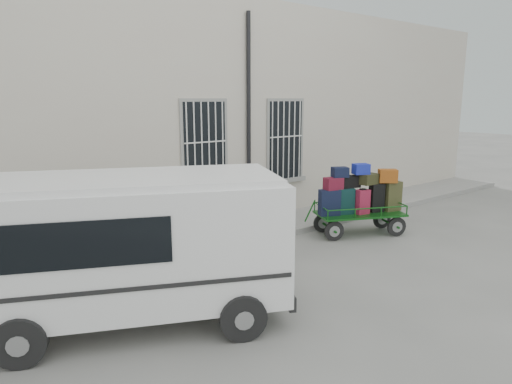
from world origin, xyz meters
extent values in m
plane|color=slate|center=(0.00, 0.00, 0.00)|extent=(80.00, 80.00, 0.00)
cube|color=beige|center=(0.00, 5.50, 3.00)|extent=(24.00, 5.00, 6.00)
cylinder|color=black|center=(0.95, 2.92, 2.80)|extent=(0.11, 0.11, 5.60)
cube|color=black|center=(-0.40, 2.98, 2.25)|extent=(1.20, 0.08, 2.20)
cube|color=gray|center=(-0.40, 2.96, 1.09)|extent=(1.45, 0.22, 0.12)
cube|color=black|center=(2.30, 2.98, 2.25)|extent=(1.20, 0.08, 2.20)
cube|color=gray|center=(2.30, 2.96, 1.09)|extent=(1.45, 0.22, 0.12)
cube|color=gray|center=(0.00, 2.20, 0.07)|extent=(24.00, 1.70, 0.15)
cylinder|color=black|center=(1.69, 0.45, 0.25)|extent=(0.48, 0.26, 0.50)
cylinder|color=gray|center=(1.69, 0.45, 0.25)|extent=(0.29, 0.20, 0.27)
cylinder|color=black|center=(2.01, 1.14, 0.25)|extent=(0.48, 0.26, 0.50)
cylinder|color=gray|center=(2.01, 1.14, 0.25)|extent=(0.29, 0.20, 0.27)
cylinder|color=black|center=(3.22, -0.26, 0.25)|extent=(0.48, 0.26, 0.50)
cylinder|color=gray|center=(3.22, -0.26, 0.25)|extent=(0.29, 0.20, 0.27)
cylinder|color=black|center=(3.54, 0.43, 0.25)|extent=(0.48, 0.26, 0.50)
cylinder|color=gray|center=(3.54, 0.43, 0.25)|extent=(0.29, 0.20, 0.27)
cube|color=#114C14|center=(2.62, 0.44, 0.55)|extent=(2.40, 1.82, 0.05)
cylinder|color=#114C14|center=(1.40, 1.00, 0.70)|extent=(0.28, 0.16, 0.56)
cube|color=black|center=(1.82, 0.75, 0.89)|extent=(0.58, 0.47, 0.64)
cube|color=black|center=(1.82, 0.75, 1.23)|extent=(0.24, 0.21, 0.03)
cube|color=#0C2A2C|center=(2.22, 0.62, 0.90)|extent=(0.54, 0.42, 0.65)
cube|color=black|center=(2.22, 0.62, 1.24)|extent=(0.23, 0.20, 0.03)
cube|color=maroon|center=(2.57, 0.34, 0.88)|extent=(0.38, 0.27, 0.62)
cube|color=black|center=(2.57, 0.34, 1.20)|extent=(0.17, 0.15, 0.03)
cube|color=black|center=(3.03, 0.26, 0.94)|extent=(0.41, 0.33, 0.73)
cube|color=black|center=(3.03, 0.26, 1.32)|extent=(0.18, 0.16, 0.03)
cube|color=#312D18|center=(3.45, 0.09, 0.95)|extent=(0.50, 0.35, 0.76)
cube|color=black|center=(3.45, 0.09, 1.35)|extent=(0.22, 0.19, 0.03)
cube|color=maroon|center=(1.93, 0.75, 1.36)|extent=(0.50, 0.39, 0.30)
cube|color=black|center=(2.40, 0.65, 1.37)|extent=(0.60, 0.43, 0.30)
cube|color=black|center=(2.80, 0.35, 1.44)|extent=(0.50, 0.30, 0.26)
cube|color=maroon|center=(3.26, 0.12, 1.50)|extent=(0.53, 0.50, 0.33)
cube|color=black|center=(2.12, 0.71, 1.63)|extent=(0.48, 0.43, 0.25)
cube|color=#16209C|center=(2.62, 0.47, 1.70)|extent=(0.47, 0.42, 0.26)
cube|color=white|center=(-3.78, -0.46, 1.30)|extent=(4.87, 3.62, 1.83)
cube|color=white|center=(-3.78, -0.46, 2.25)|extent=(4.62, 3.39, 0.10)
cube|color=black|center=(-4.74, -1.09, 1.60)|extent=(2.05, 0.97, 0.63)
cube|color=black|center=(-1.74, -1.39, 1.60)|extent=(0.63, 1.31, 0.56)
cube|color=black|center=(-1.75, -1.39, 0.44)|extent=(0.88, 1.75, 0.22)
cube|color=white|center=(-1.72, -1.41, 0.67)|extent=(0.21, 0.40, 0.12)
cylinder|color=black|center=(-5.51, -0.69, 0.35)|extent=(0.72, 0.49, 0.69)
cylinder|color=black|center=(-4.73, 1.00, 0.35)|extent=(0.72, 0.49, 0.69)
cylinder|color=black|center=(-2.84, -1.92, 0.35)|extent=(0.72, 0.49, 0.69)
cylinder|color=black|center=(-2.06, -0.22, 0.35)|extent=(0.72, 0.49, 0.69)
camera|label=1|loc=(-6.42, -6.81, 3.43)|focal=32.00mm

